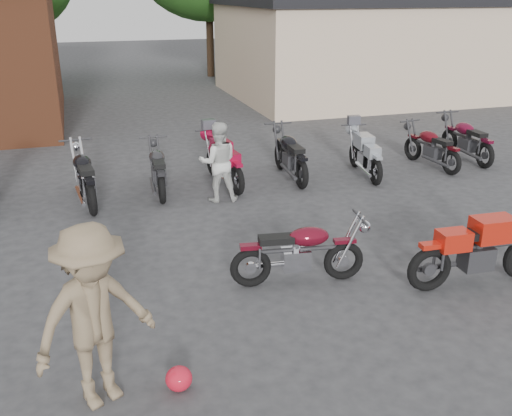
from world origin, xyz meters
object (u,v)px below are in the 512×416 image
object	(u,v)px
helmet	(179,379)
row_bike_6	(365,152)
row_bike_4	(224,159)
row_bike_5	(290,152)
row_bike_8	(467,137)
row_bike_2	(84,173)
sportbike	(483,245)
row_bike_7	(431,145)
row_bike_3	(158,167)
vintage_motorcycle	(301,248)
person_light	(218,162)
person_tan	(94,317)

from	to	relation	value
helmet	row_bike_6	world-z (taller)	row_bike_6
row_bike_4	row_bike_5	size ratio (longest dim) A/B	0.97
row_bike_4	row_bike_8	xyz separation A→B (m)	(6.26, 0.06, 0.00)
row_bike_2	row_bike_4	xyz separation A→B (m)	(2.92, 0.27, -0.02)
sportbike	row_bike_7	xyz separation A→B (m)	(2.71, 5.33, -0.07)
row_bike_3	row_bike_6	xyz separation A→B (m)	(4.68, -0.26, 0.00)
vintage_motorcycle	row_bike_7	distance (m)	6.85
vintage_motorcycle	row_bike_7	bearing A→B (deg)	49.36
person_light	row_bike_2	distance (m)	2.67
person_tan	row_bike_8	bearing A→B (deg)	11.14
row_bike_3	row_bike_6	distance (m)	4.69
helmet	row_bike_3	distance (m)	6.54
vintage_motorcycle	sportbike	world-z (taller)	sportbike
row_bike_6	person_light	bearing A→B (deg)	107.77
row_bike_8	row_bike_5	bearing A→B (deg)	92.26
row_bike_3	row_bike_7	size ratio (longest dim) A/B	1.02
person_light	row_bike_7	xyz separation A→B (m)	(5.42, 0.74, -0.26)
row_bike_4	person_light	bearing A→B (deg)	153.28
sportbike	helmet	size ratio (longest dim) A/B	7.31
vintage_motorcycle	row_bike_2	xyz separation A→B (m)	(-2.84, 4.46, 0.05)
row_bike_2	sportbike	bearing A→B (deg)	-140.96
person_tan	row_bike_8	world-z (taller)	person_tan
person_tan	row_bike_2	bearing A→B (deg)	65.38
row_bike_8	row_bike_6	bearing A→B (deg)	98.86
vintage_motorcycle	helmet	world-z (taller)	vintage_motorcycle
helmet	row_bike_8	bearing A→B (deg)	38.00
vintage_motorcycle	person_tan	bearing A→B (deg)	-140.78
row_bike_5	row_bike_6	bearing A→B (deg)	-98.42
row_bike_5	sportbike	bearing A→B (deg)	-169.13
row_bike_2	row_bike_7	bearing A→B (deg)	-95.67
vintage_motorcycle	row_bike_2	bearing A→B (deg)	130.69
sportbike	person_tan	bearing A→B (deg)	-166.74
row_bike_7	row_bike_3	bearing A→B (deg)	81.13
vintage_motorcycle	row_bike_2	distance (m)	5.29
person_tan	row_bike_3	world-z (taller)	person_tan
vintage_motorcycle	row_bike_5	world-z (taller)	row_bike_5
row_bike_7	vintage_motorcycle	bearing A→B (deg)	123.57
sportbike	row_bike_4	size ratio (longest dim) A/B	1.06
person_light	row_bike_2	bearing A→B (deg)	-6.86
person_light	person_tan	bearing A→B (deg)	72.67
row_bike_2	row_bike_8	bearing A→B (deg)	-94.02
row_bike_3	row_bike_4	world-z (taller)	row_bike_4
row_bike_7	person_tan	bearing A→B (deg)	120.22
row_bike_2	row_bike_3	world-z (taller)	row_bike_2
vintage_motorcycle	row_bike_2	size ratio (longest dim) A/B	0.91
person_light	row_bike_8	world-z (taller)	person_light
helmet	row_bike_5	xyz separation A→B (m)	(3.74, 6.55, 0.47)
row_bike_4	person_tan	bearing A→B (deg)	148.71
row_bike_8	row_bike_4	bearing A→B (deg)	92.00
row_bike_3	row_bike_5	distance (m)	2.98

